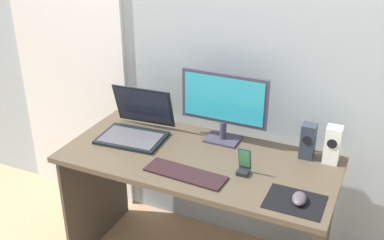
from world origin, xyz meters
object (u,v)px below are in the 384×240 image
monitor (224,104)px  speaker_near_monitor (308,141)px  speaker_right (333,145)px  keyboard_external (185,174)px  phone_in_dock (244,165)px  mouse (299,199)px  laptop (136,127)px

monitor → speaker_near_monitor: bearing=0.7°
speaker_right → keyboard_external: bearing=-146.3°
speaker_near_monitor → phone_in_dock: bearing=-130.5°
keyboard_external → mouse: mouse is taller
speaker_near_monitor → laptop: bearing=-170.7°
monitor → speaker_right: size_ratio=2.44×
monitor → speaker_right: 0.58m
laptop → keyboard_external: 0.49m
speaker_near_monitor → speaker_right: bearing=-0.0°
speaker_right → mouse: bearing=-99.1°
monitor → laptop: (-0.45, -0.14, -0.16)m
phone_in_dock → laptop: bearing=169.0°
monitor → phone_in_dock: 0.38m
speaker_right → speaker_near_monitor: (-0.12, 0.00, -0.01)m
speaker_right → keyboard_external: (-0.60, -0.40, -0.09)m
speaker_right → phone_in_dock: speaker_right is taller
speaker_near_monitor → laptop: size_ratio=0.49×
speaker_near_monitor → mouse: 0.41m
laptop → mouse: (0.96, -0.25, -0.03)m
speaker_right → laptop: (-1.02, -0.15, -0.05)m
monitor → laptop: monitor is taller
keyboard_external → phone_in_dock: size_ratio=2.88×
keyboard_external → speaker_near_monitor: bearing=42.9°
speaker_right → keyboard_external: size_ratio=0.49×
speaker_near_monitor → keyboard_external: bearing=-140.3°
monitor → speaker_near_monitor: monitor is taller
laptop → keyboard_external: size_ratio=0.93×
speaker_near_monitor → phone_in_dock: (-0.24, -0.28, -0.04)m
speaker_right → laptop: size_ratio=0.52×
keyboard_external → mouse: size_ratio=3.95×
speaker_right → speaker_near_monitor: speaker_right is taller
monitor → mouse: bearing=-38.2°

